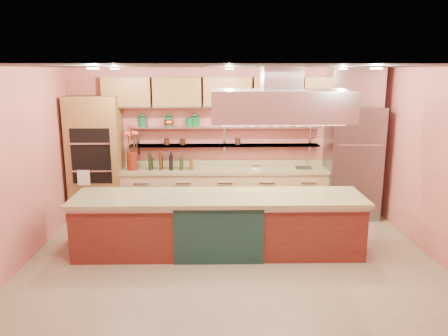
{
  "coord_description": "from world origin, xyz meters",
  "views": [
    {
      "loc": [
        -0.24,
        -5.84,
        2.75
      ],
      "look_at": [
        -0.09,
        1.0,
        1.21
      ],
      "focal_mm": 35.0,
      "sensor_mm": 36.0,
      "label": 1
    }
  ],
  "objects_px": {
    "refrigerator": "(352,163)",
    "kitchen_scale": "(256,167)",
    "island": "(219,224)",
    "copper_kettle": "(169,122)",
    "flower_vase": "(132,161)",
    "green_canister": "(189,122)"
  },
  "relations": [
    {
      "from": "refrigerator",
      "to": "kitchen_scale",
      "type": "bearing_deg",
      "value": 179.68
    },
    {
      "from": "refrigerator",
      "to": "island",
      "type": "relative_size",
      "value": 0.49
    },
    {
      "from": "refrigerator",
      "to": "copper_kettle",
      "type": "xyz_separation_m",
      "value": [
        -3.45,
        0.23,
        0.74
      ]
    },
    {
      "from": "flower_vase",
      "to": "copper_kettle",
      "type": "relative_size",
      "value": 1.77
    },
    {
      "from": "island",
      "to": "green_canister",
      "type": "height_order",
      "value": "green_canister"
    },
    {
      "from": "refrigerator",
      "to": "kitchen_scale",
      "type": "height_order",
      "value": "refrigerator"
    },
    {
      "from": "island",
      "to": "kitchen_scale",
      "type": "height_order",
      "value": "kitchen_scale"
    },
    {
      "from": "refrigerator",
      "to": "flower_vase",
      "type": "xyz_separation_m",
      "value": [
        -4.13,
        0.01,
        0.05
      ]
    },
    {
      "from": "island",
      "to": "copper_kettle",
      "type": "bearing_deg",
      "value": 116.45
    },
    {
      "from": "island",
      "to": "green_canister",
      "type": "relative_size",
      "value": 25.51
    },
    {
      "from": "copper_kettle",
      "to": "island",
      "type": "bearing_deg",
      "value": -63.83
    },
    {
      "from": "refrigerator",
      "to": "island",
      "type": "xyz_separation_m",
      "value": [
        -2.53,
        -1.63,
        -0.6
      ]
    },
    {
      "from": "island",
      "to": "copper_kettle",
      "type": "xyz_separation_m",
      "value": [
        -0.92,
        1.86,
        1.35
      ]
    },
    {
      "from": "copper_kettle",
      "to": "flower_vase",
      "type": "bearing_deg",
      "value": -162.01
    },
    {
      "from": "refrigerator",
      "to": "flower_vase",
      "type": "distance_m",
      "value": 4.13
    },
    {
      "from": "kitchen_scale",
      "to": "refrigerator",
      "type": "bearing_deg",
      "value": 2.9
    },
    {
      "from": "refrigerator",
      "to": "green_canister",
      "type": "xyz_separation_m",
      "value": [
        -3.06,
        0.23,
        0.75
      ]
    },
    {
      "from": "copper_kettle",
      "to": "green_canister",
      "type": "distance_m",
      "value": 0.39
    },
    {
      "from": "kitchen_scale",
      "to": "copper_kettle",
      "type": "relative_size",
      "value": 0.88
    },
    {
      "from": "island",
      "to": "refrigerator",
      "type": "bearing_deg",
      "value": 33.07
    },
    {
      "from": "kitchen_scale",
      "to": "island",
      "type": "bearing_deg",
      "value": -110.44
    },
    {
      "from": "refrigerator",
      "to": "green_canister",
      "type": "relative_size",
      "value": 12.46
    }
  ]
}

